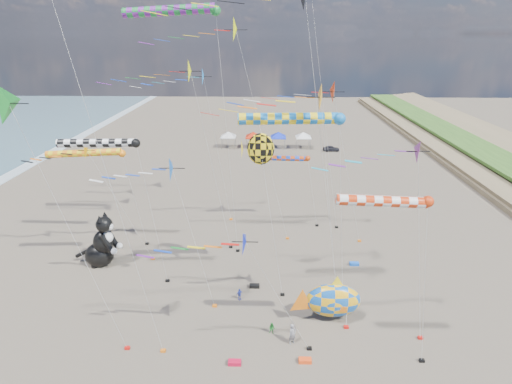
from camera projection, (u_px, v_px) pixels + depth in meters
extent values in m
cone|color=#1F7EE2|center=(209.00, 76.00, 43.12)|extent=(1.93, 2.06, 2.13)
cylinder|color=#B2B2B2|center=(221.00, 153.00, 46.26)|extent=(2.07, 0.02, 17.16)
cube|color=black|center=(231.00, 219.00, 49.37)|extent=(0.36, 0.24, 0.20)
cylinder|color=#B2B2B2|center=(333.00, 114.00, 42.40)|extent=(2.72, 0.02, 27.00)
cube|color=black|center=(337.00, 227.00, 47.31)|extent=(0.36, 0.24, 0.20)
cone|color=#0F20B5|center=(269.00, 237.00, 25.79)|extent=(1.74, 1.86, 1.92)
cylinder|color=#B2B2B2|center=(290.00, 297.00, 27.45)|extent=(3.04, 0.02, 9.21)
cube|color=black|center=(309.00, 348.00, 29.07)|extent=(0.36, 0.24, 0.20)
cone|color=#17882A|center=(21.00, 101.00, 22.66)|extent=(2.39, 2.56, 2.64)
cylinder|color=#B2B2B2|center=(81.00, 241.00, 25.91)|extent=(3.96, 0.02, 17.88)
cube|color=black|center=(127.00, 348.00, 29.12)|extent=(0.36, 0.24, 0.20)
cone|color=#7E2187|center=(431.00, 151.00, 24.76)|extent=(1.53, 1.64, 1.69)
cylinder|color=#B2B2B2|center=(425.00, 254.00, 27.45)|extent=(1.56, 0.02, 14.65)
cube|color=black|center=(420.00, 338.00, 30.09)|extent=(0.36, 0.24, 0.20)
cone|color=#F8A108|center=(99.00, 147.00, 36.52)|extent=(1.54, 1.65, 1.70)
cylinder|color=#B2B2B2|center=(127.00, 206.00, 38.65)|extent=(3.90, 0.02, 11.80)
cube|color=black|center=(153.00, 258.00, 40.74)|extent=(0.36, 0.24, 0.20)
cylinder|color=#B2B2B2|center=(334.00, 165.00, 30.82)|extent=(2.31, 0.02, 23.95)
cube|color=black|center=(337.00, 294.00, 35.17)|extent=(0.36, 0.24, 0.20)
cone|color=blue|center=(184.00, 170.00, 29.24)|extent=(2.04, 2.18, 2.25)
cylinder|color=#B2B2B2|center=(200.00, 243.00, 31.46)|extent=(1.85, 0.02, 12.14)
cube|color=black|center=(215.00, 306.00, 33.64)|extent=(0.36, 0.24, 0.20)
cone|color=red|center=(347.00, 92.00, 38.30)|extent=(2.23, 2.39, 2.46)
cylinder|color=#B2B2B2|center=(354.00, 172.00, 41.26)|extent=(2.76, 0.02, 16.24)
cube|color=black|center=(359.00, 241.00, 44.19)|extent=(0.36, 0.24, 0.20)
cone|color=#FFA81C|center=(324.00, 97.00, 26.75)|extent=(2.02, 2.16, 2.23)
cylinder|color=#B2B2B2|center=(331.00, 215.00, 29.95)|extent=(2.23, 0.02, 17.51)
cube|color=black|center=(337.00, 310.00, 33.12)|extent=(0.36, 0.24, 0.20)
cylinder|color=#B2B2B2|center=(120.00, 188.00, 24.25)|extent=(3.10, 0.02, 25.44)
cube|color=black|center=(163.00, 351.00, 28.87)|extent=(0.36, 0.24, 0.20)
cone|color=#F4FF0F|center=(207.00, 72.00, 36.27)|extent=(2.18, 2.34, 2.41)
cylinder|color=#B2B2B2|center=(220.00, 167.00, 39.62)|extent=(1.77, 0.02, 18.25)
cube|color=black|center=(231.00, 247.00, 42.93)|extent=(0.36, 0.24, 0.20)
cone|color=#E7FF0C|center=(254.00, 29.00, 36.83)|extent=(2.24, 2.40, 2.48)
cylinder|color=#B2B2B2|center=(272.00, 144.00, 40.82)|extent=(3.72, 0.02, 21.83)
cube|color=black|center=(287.00, 238.00, 44.76)|extent=(0.36, 0.24, 0.20)
cylinder|color=orange|center=(83.00, 153.00, 39.96)|extent=(7.82, 0.72, 0.72)
sphere|color=orange|center=(122.00, 153.00, 39.86)|extent=(0.76, 0.76, 0.76)
cylinder|color=#B2B2B2|center=(135.00, 201.00, 41.75)|extent=(1.52, 0.02, 10.32)
cube|color=black|center=(147.00, 244.00, 43.60)|extent=(0.36, 0.24, 0.20)
cylinder|color=blue|center=(288.00, 119.00, 28.67)|extent=(7.31, 0.85, 0.85)
sphere|color=blue|center=(339.00, 119.00, 28.57)|extent=(0.89, 0.89, 0.89)
cylinder|color=#B2B2B2|center=(341.00, 218.00, 31.47)|extent=(1.52, 0.02, 15.78)
cube|color=black|center=(343.00, 300.00, 34.32)|extent=(0.36, 0.24, 0.20)
cylinder|color=#188635|center=(169.00, 11.00, 33.77)|extent=(7.94, 0.85, 0.85)
sphere|color=#188635|center=(215.00, 11.00, 33.67)|extent=(0.89, 0.89, 0.89)
cylinder|color=#B2B2B2|center=(228.00, 145.00, 37.94)|extent=(1.52, 0.02, 23.28)
cube|color=black|center=(238.00, 251.00, 42.18)|extent=(0.36, 0.24, 0.20)
cylinder|color=black|center=(97.00, 143.00, 32.33)|extent=(6.34, 0.70, 0.70)
sphere|color=black|center=(136.00, 143.00, 32.25)|extent=(0.74, 0.74, 0.74)
cylinder|color=#B2B2B2|center=(153.00, 217.00, 34.67)|extent=(1.52, 0.02, 13.21)
cube|color=black|center=(168.00, 281.00, 37.05)|extent=(0.36, 0.24, 0.20)
cylinder|color=red|center=(382.00, 201.00, 23.62)|extent=(5.40, 0.68, 0.68)
sphere|color=red|center=(428.00, 202.00, 23.55)|extent=(0.71, 0.71, 0.71)
cylinder|color=#B2B2B2|center=(424.00, 289.00, 25.79)|extent=(1.52, 0.02, 12.23)
cube|color=black|center=(422.00, 361.00, 27.99)|extent=(0.36, 0.24, 0.20)
cylinder|color=#C8410E|center=(281.00, 158.00, 44.78)|extent=(5.98, 0.58, 0.58)
sphere|color=#C8410E|center=(308.00, 158.00, 44.71)|extent=(0.61, 0.61, 0.61)
cylinder|color=#B2B2B2|center=(312.00, 193.00, 46.25)|extent=(1.52, 0.02, 8.46)
cube|color=black|center=(317.00, 225.00, 47.76)|extent=(0.36, 0.24, 0.20)
ellipsoid|color=yellow|center=(261.00, 149.00, 32.32)|extent=(2.20, 0.40, 2.64)
cone|color=yellow|center=(242.00, 149.00, 32.36)|extent=(0.12, 1.80, 1.80)
cylinder|color=#B2B2B2|center=(272.00, 225.00, 33.72)|extent=(2.03, 2.03, 12.75)
cube|color=black|center=(282.00, 295.00, 35.08)|extent=(0.36, 0.24, 0.20)
ellipsoid|color=blue|center=(333.00, 300.00, 31.50)|extent=(4.58, 2.41, 2.90)
cone|color=orange|center=(301.00, 300.00, 31.56)|extent=(2.12, 0.45, 2.13)
cone|color=yellow|center=(337.00, 285.00, 30.95)|extent=(1.54, 0.34, 1.55)
cylinder|color=#B2B2B2|center=(347.00, 317.00, 31.43)|extent=(0.21, 1.04, 1.39)
cube|color=red|center=(346.00, 327.00, 31.19)|extent=(0.36, 0.24, 0.20)
imported|color=gray|center=(292.00, 334.00, 29.38)|extent=(0.74, 0.69, 1.70)
imported|color=#1C7F28|center=(272.00, 328.00, 30.46)|extent=(0.56, 0.49, 1.00)
imported|color=#2B3CB0|center=(239.00, 294.00, 34.39)|extent=(0.67, 0.60, 1.09)
cube|color=#FF4815|center=(305.00, 360.00, 27.93)|extent=(0.90, 0.44, 0.30)
cube|color=red|center=(235.00, 363.00, 27.76)|extent=(0.90, 0.44, 0.30)
cube|color=black|center=(254.00, 286.00, 36.19)|extent=(0.90, 0.44, 0.30)
cube|color=blue|center=(354.00, 264.00, 39.68)|extent=(0.90, 0.44, 0.30)
cube|color=silver|center=(228.00, 137.00, 79.86)|extent=(3.00, 3.00, 0.15)
pyramid|color=silver|center=(228.00, 132.00, 79.47)|extent=(4.20, 4.20, 1.00)
cylinder|color=#999999|center=(221.00, 144.00, 79.11)|extent=(0.08, 0.08, 2.20)
cylinder|color=#999999|center=(234.00, 144.00, 79.04)|extent=(0.08, 0.08, 2.20)
cylinder|color=#999999|center=(223.00, 141.00, 81.52)|extent=(0.08, 0.08, 2.20)
cylinder|color=#999999|center=(235.00, 141.00, 81.46)|extent=(0.08, 0.08, 2.20)
cube|color=red|center=(253.00, 137.00, 79.73)|extent=(3.00, 3.00, 0.15)
pyramid|color=red|center=(253.00, 132.00, 79.35)|extent=(4.20, 4.20, 1.00)
cylinder|color=#999999|center=(246.00, 144.00, 78.98)|extent=(0.08, 0.08, 2.20)
cylinder|color=#999999|center=(260.00, 144.00, 78.92)|extent=(0.08, 0.08, 2.20)
cylinder|color=#999999|center=(247.00, 141.00, 81.40)|extent=(0.08, 0.08, 2.20)
cylinder|color=#999999|center=(260.00, 141.00, 81.33)|extent=(0.08, 0.08, 2.20)
cube|color=#152CD9|center=(278.00, 137.00, 79.61)|extent=(3.00, 3.00, 0.15)
pyramid|color=#152CD9|center=(278.00, 132.00, 79.22)|extent=(4.20, 4.20, 1.00)
cylinder|color=#999999|center=(272.00, 144.00, 78.86)|extent=(0.08, 0.08, 2.20)
cylinder|color=#999999|center=(285.00, 144.00, 78.79)|extent=(0.08, 0.08, 2.20)
cylinder|color=#999999|center=(272.00, 141.00, 81.27)|extent=(0.08, 0.08, 2.20)
cylinder|color=#999999|center=(284.00, 141.00, 81.21)|extent=(0.08, 0.08, 2.20)
cube|color=white|center=(303.00, 137.00, 79.48)|extent=(3.00, 3.00, 0.15)
pyramid|color=white|center=(304.00, 132.00, 79.10)|extent=(4.20, 4.20, 1.00)
cylinder|color=#999999|center=(297.00, 145.00, 78.73)|extent=(0.08, 0.08, 2.20)
cylinder|color=#999999|center=(310.00, 145.00, 78.67)|extent=(0.08, 0.08, 2.20)
cylinder|color=#999999|center=(296.00, 141.00, 81.15)|extent=(0.08, 0.08, 2.20)
cylinder|color=#999999|center=(309.00, 141.00, 81.08)|extent=(0.08, 0.08, 2.20)
imported|color=#26262D|center=(331.00, 148.00, 78.12)|extent=(3.21, 1.34, 1.09)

